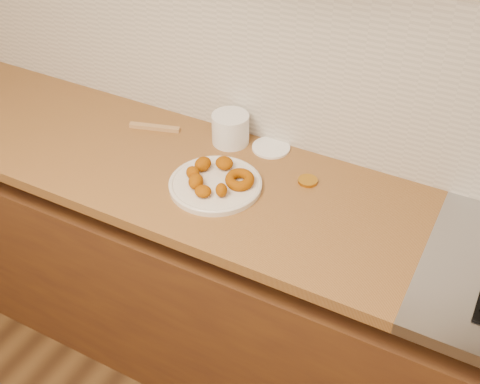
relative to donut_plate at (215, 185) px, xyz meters
name	(u,v)px	position (x,y,z in m)	size (l,w,h in m)	color
wall_back	(316,24)	(0.17, 0.35, 0.44)	(4.00, 0.02, 2.70)	tan
base_cabinet	(264,303)	(0.17, 0.04, -0.52)	(3.60, 0.60, 0.77)	#583214
butcher_block	(104,146)	(-0.48, 0.04, -0.03)	(2.30, 0.62, 0.04)	olive
backsplash	(311,70)	(0.17, 0.34, 0.29)	(3.60, 0.02, 0.60)	beige
donut_plate	(215,185)	(0.00, 0.00, 0.00)	(0.30, 0.30, 0.02)	beige
ring_donut	(239,179)	(0.07, 0.03, 0.02)	(0.09, 0.09, 0.03)	#964700
fried_dough_chunks	(207,175)	(-0.03, 0.00, 0.03)	(0.18, 0.23, 0.05)	#964700
plastic_tub	(231,129)	(-0.08, 0.25, 0.05)	(0.13, 0.13, 0.11)	white
tub_lid	(271,148)	(0.06, 0.28, 0.00)	(0.13, 0.13, 0.01)	white
brass_jar_lid	(308,181)	(0.25, 0.16, 0.00)	(0.06, 0.06, 0.01)	#AF761B
wooden_utensil	(154,127)	(-0.37, 0.19, 0.00)	(0.19, 0.02, 0.01)	#AA7F4E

